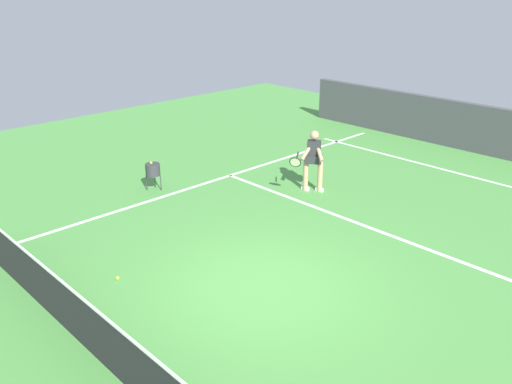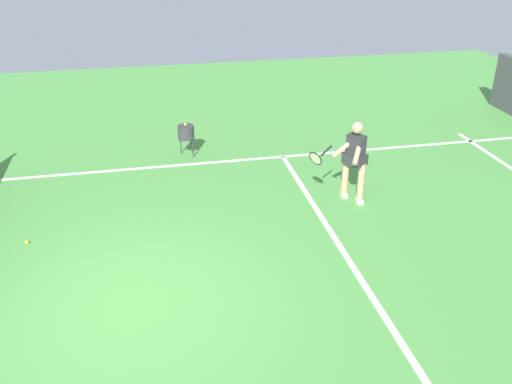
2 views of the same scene
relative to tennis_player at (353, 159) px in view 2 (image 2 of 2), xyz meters
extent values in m
plane|color=#4C9342|center=(-2.35, 4.05, -0.85)|extent=(27.11, 27.11, 0.00)
cube|color=white|center=(-2.35, 0.74, -0.84)|extent=(9.24, 0.10, 0.01)
cube|color=white|center=(2.27, 4.05, -0.84)|extent=(0.10, 18.85, 0.01)
cylinder|color=tan|center=(-0.14, -0.13, -0.46)|extent=(0.13, 0.13, 0.78)
cylinder|color=tan|center=(0.16, 0.07, -0.46)|extent=(0.13, 0.13, 0.78)
cube|color=white|center=(-0.14, -0.13, -0.81)|extent=(0.20, 0.10, 0.08)
cube|color=white|center=(0.16, 0.07, -0.81)|extent=(0.20, 0.10, 0.08)
cube|color=#2D2D33|center=(0.01, -0.03, 0.19)|extent=(0.38, 0.34, 0.52)
cube|color=#2D2D33|center=(0.01, -0.03, -0.01)|extent=(0.49, 0.45, 0.20)
sphere|color=tan|center=(0.01, -0.03, 0.59)|extent=(0.22, 0.22, 0.22)
cylinder|color=tan|center=(-0.20, 0.01, 0.21)|extent=(0.45, 0.33, 0.37)
cylinder|color=tan|center=(0.05, 0.18, 0.21)|extent=(0.16, 0.49, 0.37)
cylinder|color=black|center=(0.06, 0.51, 0.17)|extent=(0.19, 0.27, 0.14)
torus|color=black|center=(-0.10, 0.76, 0.11)|extent=(0.30, 0.26, 0.28)
cylinder|color=beige|center=(-0.10, 0.76, 0.11)|extent=(0.25, 0.21, 0.23)
sphere|color=#D1E533|center=(-0.41, 5.75, -0.81)|extent=(0.07, 0.07, 0.07)
cylinder|color=#333338|center=(2.78, 2.82, -0.30)|extent=(0.36, 0.36, 0.30)
cylinder|color=#333338|center=(2.91, 2.95, -0.65)|extent=(0.02, 0.02, 0.40)
cylinder|color=#333338|center=(2.66, 2.69, -0.65)|extent=(0.02, 0.02, 0.40)
cylinder|color=#333338|center=(2.91, 2.69, -0.65)|extent=(0.02, 0.02, 0.40)
sphere|color=#D1E533|center=(2.83, 2.82, -0.14)|extent=(0.07, 0.07, 0.07)
camera|label=1|loc=(-8.14, 9.77, 4.18)|focal=38.08mm
camera|label=2|loc=(-8.68, 3.61, 3.99)|focal=38.58mm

